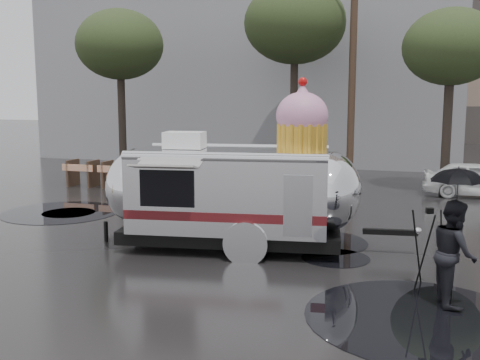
% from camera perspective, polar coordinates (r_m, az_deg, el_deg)
% --- Properties ---
extents(ground, '(120.00, 120.00, 0.00)m').
position_cam_1_polar(ground, '(10.28, -12.68, -10.98)').
color(ground, black).
rests_on(ground, ground).
extents(puddles, '(13.57, 8.69, 0.01)m').
position_cam_1_polar(puddles, '(13.18, -2.84, -6.39)').
color(puddles, black).
rests_on(puddles, ground).
extents(grey_building, '(22.00, 12.00, 13.00)m').
position_cam_1_polar(grey_building, '(33.71, 1.98, 13.80)').
color(grey_building, slate).
rests_on(grey_building, ground).
extents(utility_pole, '(1.60, 0.28, 9.00)m').
position_cam_1_polar(utility_pole, '(22.52, 11.37, 11.48)').
color(utility_pole, '#473323').
rests_on(utility_pole, ground).
extents(tree_left, '(3.64, 3.64, 6.95)m').
position_cam_1_polar(tree_left, '(24.55, -12.11, 13.22)').
color(tree_left, '#382D26').
rests_on(tree_left, ground).
extents(tree_mid, '(4.20, 4.20, 8.03)m').
position_cam_1_polar(tree_mid, '(24.05, 5.60, 15.52)').
color(tree_mid, '#382D26').
rests_on(tree_mid, ground).
extents(tree_right, '(3.36, 3.36, 6.42)m').
position_cam_1_polar(tree_right, '(21.44, 20.67, 12.43)').
color(tree_right, '#382D26').
rests_on(tree_right, ground).
extents(barricade_row, '(4.30, 0.80, 1.00)m').
position_cam_1_polar(barricade_row, '(21.30, -12.30, 0.58)').
color(barricade_row, '#473323').
rests_on(barricade_row, ground).
extents(airstream_trailer, '(7.14, 3.35, 3.87)m').
position_cam_1_polar(airstream_trailer, '(12.53, -0.47, -0.84)').
color(airstream_trailer, silver).
rests_on(airstream_trailer, ground).
extents(person_right, '(0.62, 0.91, 1.74)m').
position_cam_1_polar(person_right, '(9.83, 20.90, -6.92)').
color(person_right, black).
rests_on(person_right, ground).
extents(umbrella_black, '(1.09, 1.09, 2.29)m').
position_cam_1_polar(umbrella_black, '(9.62, 21.23, -0.89)').
color(umbrella_black, black).
rests_on(umbrella_black, ground).
extents(tripod, '(0.59, 0.59, 1.47)m').
position_cam_1_polar(tripod, '(10.47, 18.56, -5.92)').
color(tripod, black).
rests_on(tripod, ground).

